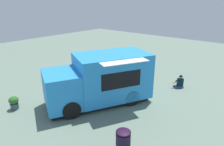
{
  "coord_description": "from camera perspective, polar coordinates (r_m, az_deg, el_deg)",
  "views": [
    {
      "loc": [
        8.12,
        7.02,
        5.19
      ],
      "look_at": [
        -0.44,
        -0.23,
        1.11
      ],
      "focal_mm": 32.45,
      "sensor_mm": 36.0,
      "label": 1
    }
  ],
  "objects": [
    {
      "name": "food_truck",
      "position": [
        10.55,
        -3.12,
        -2.1
      ],
      "size": [
        5.78,
        4.54,
        2.59
      ],
      "color": "#288CDF",
      "rests_on": "ground_plane"
    },
    {
      "name": "plaza_bench",
      "position": [
        16.22,
        -4.44,
        2.66
      ],
      "size": [
        1.07,
        1.62,
        0.5
      ],
      "color": "#91614A",
      "rests_on": "ground_plane"
    },
    {
      "name": "planter_flowering_near",
      "position": [
        15.15,
        1.99,
        1.4
      ],
      "size": [
        0.62,
        0.62,
        0.75
      ],
      "color": "gray",
      "rests_on": "ground_plane"
    },
    {
      "name": "ground_plane",
      "position": [
        11.93,
        -0.51,
        -5.81
      ],
      "size": [
        40.0,
        40.0,
        0.0
      ],
      "primitive_type": "plane",
      "color": "slate"
    },
    {
      "name": "person_customer",
      "position": [
        13.3,
        18.51,
        -2.62
      ],
      "size": [
        0.74,
        0.7,
        0.82
      ],
      "color": "#344870",
      "rests_on": "ground_plane"
    },
    {
      "name": "trash_bin",
      "position": [
        7.5,
        3.16,
        -18.88
      ],
      "size": [
        0.53,
        0.53,
        0.97
      ],
      "color": "black",
      "rests_on": "ground_plane"
    },
    {
      "name": "planter_flowering_far",
      "position": [
        11.31,
        -25.9,
        -7.43
      ],
      "size": [
        0.47,
        0.47,
        0.68
      ],
      "color": "#44525C",
      "rests_on": "ground_plane"
    }
  ]
}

